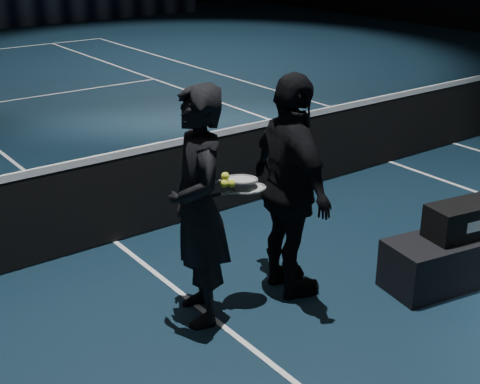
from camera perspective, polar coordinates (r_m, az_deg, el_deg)
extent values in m
plane|color=black|center=(6.92, -10.62, -4.20)|extent=(36.00, 36.00, 0.00)
cube|color=black|center=(6.74, -10.88, -0.77)|extent=(12.80, 0.02, 0.86)
cube|color=white|center=(6.57, -11.17, 2.98)|extent=(12.80, 0.03, 0.07)
cube|color=black|center=(6.35, 18.36, -5.23)|extent=(1.56, 0.75, 0.45)
cube|color=black|center=(6.20, 18.76, -2.16)|extent=(0.79, 0.44, 0.30)
imported|color=black|center=(5.17, -3.58, -1.33)|extent=(0.66, 0.81, 1.93)
imported|color=black|center=(5.55, 4.37, 0.33)|extent=(0.69, 1.20, 1.93)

